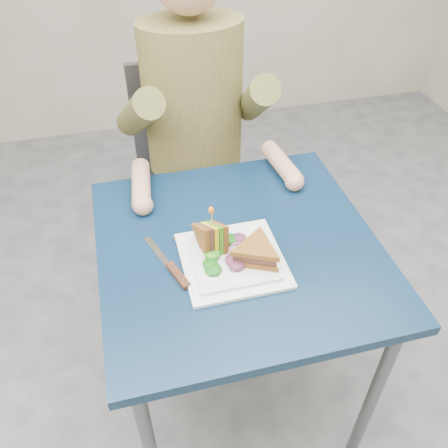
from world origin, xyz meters
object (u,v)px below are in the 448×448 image
object	(u,v)px
diner	(194,88)
knife	(174,271)
table	(238,265)
chair	(192,164)
plate	(232,259)
sandwich_upright	(212,238)
fork	(190,258)
sandwich_flat	(256,252)

from	to	relation	value
diner	knife	distance (m)	0.68
table	knife	size ratio (longest dim) A/B	3.49
chair	plate	size ratio (longest dim) A/B	3.58
chair	sandwich_upright	bearing A→B (deg)	-96.26
diner	fork	bearing A→B (deg)	-103.05
diner	chair	bearing A→B (deg)	90.00
fork	chair	bearing A→B (deg)	78.97
diner	plate	size ratio (longest dim) A/B	2.87
plate	knife	bearing A→B (deg)	-179.88
chair	sandwich_flat	world-z (taller)	chair
sandwich_flat	fork	world-z (taller)	sandwich_flat
sandwich_upright	knife	xyz separation A→B (m)	(-0.11, -0.05, -0.05)
diner	plate	xyz separation A→B (m)	(-0.03, -0.63, -0.18)
table	sandwich_flat	size ratio (longest dim) A/B	3.94
plate	sandwich_upright	distance (m)	0.08
plate	sandwich_flat	xyz separation A→B (m)	(0.06, -0.02, 0.04)
table	plate	size ratio (longest dim) A/B	2.88
plate	sandwich_flat	bearing A→B (deg)	-24.44
diner	sandwich_flat	world-z (taller)	diner
chair	knife	bearing A→B (deg)	-104.05
chair	plate	distance (m)	0.77
chair	diner	size ratio (longest dim) A/B	1.25
sandwich_flat	knife	xyz separation A→B (m)	(-0.21, 0.02, -0.04)
fork	knife	bearing A→B (deg)	-141.99
table	diner	xyz separation A→B (m)	(-0.00, 0.57, 0.26)
table	chair	xyz separation A→B (m)	(0.00, 0.68, -0.11)
sandwich_flat	knife	size ratio (longest dim) A/B	0.89
chair	diner	xyz separation A→B (m)	(-0.00, -0.11, 0.37)
table	fork	bearing A→B (deg)	-171.17
chair	sandwich_upright	size ratio (longest dim) A/B	6.77
chair	knife	xyz separation A→B (m)	(-0.19, -0.74, 0.20)
chair	knife	distance (m)	0.79
table	chair	size ratio (longest dim) A/B	0.81
chair	knife	world-z (taller)	chair
knife	sandwich_flat	bearing A→B (deg)	-6.76
table	chair	world-z (taller)	chair
diner	sandwich_upright	size ratio (longest dim) A/B	5.43
diner	sandwich_flat	distance (m)	0.67
sandwich_flat	sandwich_upright	distance (m)	0.12
chair	fork	size ratio (longest dim) A/B	5.27
chair	sandwich_upright	xyz separation A→B (m)	(-0.08, -0.70, 0.24)
sandwich_upright	diner	bearing A→B (deg)	82.55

